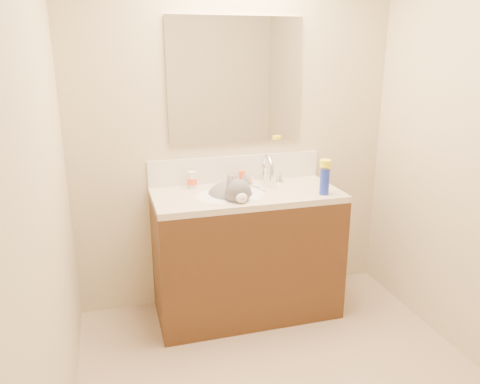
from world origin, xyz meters
TOP-DOWN VIEW (x-y plane):
  - room_shell at (0.00, 0.00)m, footprint 2.24×2.54m
  - vanity_cabinet at (0.00, 0.97)m, footprint 1.20×0.55m
  - counter_slab at (0.00, 0.97)m, footprint 1.20×0.55m
  - basin at (-0.12, 0.94)m, footprint 0.45×0.36m
  - faucet at (0.18, 1.11)m, footprint 0.28×0.20m
  - cat at (-0.10, 0.95)m, footprint 0.36×0.43m
  - backsplash at (0.00, 1.24)m, footprint 1.20×0.02m
  - mirror at (0.00, 1.24)m, footprint 0.90×0.02m
  - pill_bottle at (-0.32, 1.16)m, footprint 0.07×0.07m
  - pill_label at (-0.32, 1.16)m, footprint 0.08×0.08m
  - silver_jar at (-0.04, 1.17)m, footprint 0.07×0.07m
  - amber_bottle at (0.02, 1.16)m, footprint 0.04×0.04m
  - toothbrush at (0.10, 1.03)m, footprint 0.05×0.15m
  - toothbrush_head at (0.10, 1.03)m, footprint 0.02×0.03m
  - spray_can at (0.45, 0.80)m, footprint 0.07×0.07m
  - spray_cap at (0.45, 0.80)m, footprint 0.08×0.08m

SIDE VIEW (x-z plane):
  - vanity_cabinet at x=0.00m, z-range 0.00..0.82m
  - basin at x=-0.12m, z-range 0.72..0.86m
  - cat at x=-0.10m, z-range 0.67..1.00m
  - counter_slab at x=0.00m, z-range 0.82..0.86m
  - toothbrush at x=0.10m, z-range 0.86..0.87m
  - toothbrush_head at x=0.10m, z-range 0.86..0.88m
  - silver_jar at x=-0.04m, z-range 0.86..0.92m
  - pill_label at x=-0.32m, z-range 0.89..0.93m
  - amber_bottle at x=0.02m, z-range 0.86..0.96m
  - pill_bottle at x=-0.32m, z-range 0.86..0.97m
  - spray_can at x=0.45m, z-range 0.86..1.02m
  - faucet at x=0.18m, z-range 0.84..1.05m
  - backsplash at x=0.00m, z-range 0.86..1.04m
  - spray_cap at x=0.45m, z-range 1.04..1.08m
  - room_shell at x=0.00m, z-range 0.23..2.75m
  - mirror at x=0.00m, z-range 1.14..1.94m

